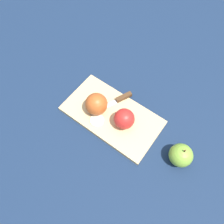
# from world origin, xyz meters

# --- Properties ---
(ground_plane) EXTENTS (4.00, 4.00, 0.00)m
(ground_plane) POSITION_xyz_m (0.00, 0.00, 0.00)
(ground_plane) COLOR #14233D
(cutting_board) EXTENTS (0.37, 0.21, 0.02)m
(cutting_board) POSITION_xyz_m (0.00, 0.00, 0.01)
(cutting_board) COLOR tan
(cutting_board) RESTS_ON ground_plane
(apple_half_left) EXTENTS (0.08, 0.08, 0.08)m
(apple_half_left) POSITION_xyz_m (-0.06, 0.00, 0.06)
(apple_half_left) COLOR red
(apple_half_left) RESTS_ON cutting_board
(apple_half_right) EXTENTS (0.08, 0.08, 0.08)m
(apple_half_right) POSITION_xyz_m (0.06, 0.02, 0.06)
(apple_half_right) COLOR #AD4C1E
(apple_half_right) RESTS_ON cutting_board
(knife) EXTENTS (0.08, 0.15, 0.02)m
(knife) POSITION_xyz_m (0.01, -0.07, 0.03)
(knife) COLOR silver
(knife) RESTS_ON cutting_board
(apple_slice) EXTENTS (0.05, 0.05, 0.01)m
(apple_slice) POSITION_xyz_m (0.03, 0.05, 0.02)
(apple_slice) COLOR #EFE5C6
(apple_slice) RESTS_ON cutting_board
(apple_whole) EXTENTS (0.08, 0.08, 0.09)m
(apple_whole) POSITION_xyz_m (-0.29, -0.00, 0.04)
(apple_whole) COLOR olive
(apple_whole) RESTS_ON ground_plane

